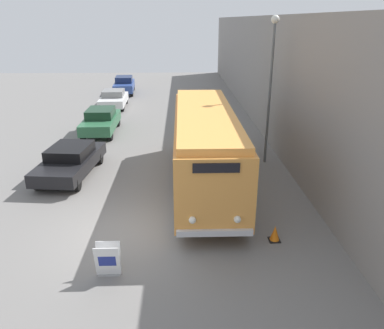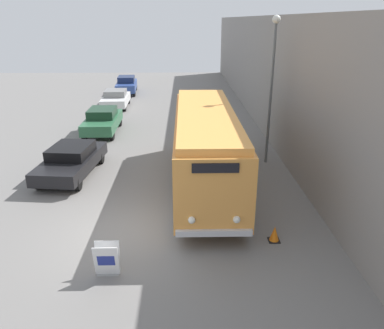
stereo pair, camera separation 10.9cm
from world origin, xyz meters
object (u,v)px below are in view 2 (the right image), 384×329
Objects in this scene: streetlamp at (272,72)px; traffic_cone at (274,234)px; parked_car_distant at (127,85)px; sign_board at (107,260)px; parked_car_mid at (103,120)px; parked_car_near at (72,160)px; vintage_bus at (205,144)px; parked_car_far at (116,99)px.

traffic_cone is (-1.18, -7.01, -4.09)m from streetlamp.
parked_car_distant is at bearing 107.81° from traffic_cone.
sign_board reaches higher than traffic_cone.
parked_car_mid is (-9.02, 5.38, -3.57)m from streetlamp.
parked_car_near is (-2.92, 7.17, 0.24)m from sign_board.
sign_board is 1.86× the size of traffic_cone.
sign_board is 5.19m from traffic_cone.
streetlamp reaches higher than sign_board.
traffic_cone is (7.86, -5.61, -0.45)m from parked_car_near.
parked_car_mid is at bearing 149.20° from streetlamp.
vintage_bus reaches higher than parked_car_near.
parked_car_distant is (-0.37, 20.02, 0.11)m from parked_car_near.
streetlamp is at bearing 39.57° from vintage_bus.
parked_car_far is (-3.29, 21.11, 0.24)m from sign_board.
streetlamp reaches higher than parked_car_near.
parked_car_mid reaches higher than traffic_cone.
parked_car_distant reaches higher than parked_car_far.
parked_car_far is (-6.28, 15.14, -1.11)m from vintage_bus.
parked_car_far reaches higher than traffic_cone.
parked_car_near is at bearing -91.09° from parked_car_mid.
parked_car_near is (-9.05, -1.40, -3.64)m from streetlamp.
traffic_cone is at bearing -29.79° from parked_car_near.
sign_board is at bearing -87.22° from parked_car_distant.
parked_car_mid is at bearing 95.48° from parked_car_near.
parked_car_far reaches higher than parked_car_near.
streetlamp is (3.14, 2.59, 2.53)m from vintage_bus.
sign_board is 27.38m from parked_car_distant.
parked_car_far is at bearing 98.86° from sign_board.
traffic_cone is at bearing -99.57° from streetlamp.
traffic_cone is at bearing -68.78° from parked_car_far.
parked_car_distant is (0.00, 6.08, 0.11)m from parked_car_far.
parked_car_near is (-5.91, 1.20, -1.11)m from vintage_bus.
traffic_cone is at bearing -58.53° from parked_car_mid.
sign_board is 0.23× the size of parked_car_far.
vintage_bus reaches higher than parked_car_far.
vintage_bus is 6.13m from parked_car_near.
streetlamp is at bearing -67.28° from parked_car_distant.
vintage_bus is 2.19× the size of parked_car_mid.
vintage_bus is 9.96m from parked_car_mid.
parked_car_far reaches higher than sign_board.
parked_car_distant is at bearing 106.48° from vintage_bus.
vintage_bus is at bearing -5.74° from parked_car_near.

